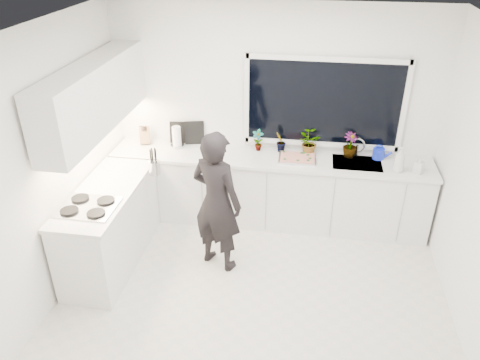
# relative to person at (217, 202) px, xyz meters

# --- Properties ---
(floor) EXTENTS (4.00, 3.50, 0.02)m
(floor) POSITION_rel_person_xyz_m (0.47, -0.47, -0.83)
(floor) COLOR beige
(floor) RESTS_ON ground
(wall_back) EXTENTS (4.00, 0.02, 2.70)m
(wall_back) POSITION_rel_person_xyz_m (0.47, 1.29, 0.53)
(wall_back) COLOR white
(wall_back) RESTS_ON ground
(wall_left) EXTENTS (0.02, 3.50, 2.70)m
(wall_left) POSITION_rel_person_xyz_m (-1.54, -0.47, 0.53)
(wall_left) COLOR white
(wall_left) RESTS_ON ground
(ceiling) EXTENTS (4.00, 3.50, 0.02)m
(ceiling) POSITION_rel_person_xyz_m (0.47, -0.47, 1.89)
(ceiling) COLOR white
(ceiling) RESTS_ON wall_back
(window) EXTENTS (1.80, 0.02, 1.00)m
(window) POSITION_rel_person_xyz_m (1.07, 1.25, 0.73)
(window) COLOR black
(window) RESTS_ON wall_back
(base_cabinets_back) EXTENTS (3.92, 0.58, 0.88)m
(base_cabinets_back) POSITION_rel_person_xyz_m (0.47, 0.98, -0.38)
(base_cabinets_back) COLOR white
(base_cabinets_back) RESTS_ON floor
(base_cabinets_left) EXTENTS (0.58, 1.60, 0.88)m
(base_cabinets_left) POSITION_rel_person_xyz_m (-1.20, -0.12, -0.38)
(base_cabinets_left) COLOR white
(base_cabinets_left) RESTS_ON floor
(countertop_back) EXTENTS (3.94, 0.62, 0.04)m
(countertop_back) POSITION_rel_person_xyz_m (0.47, 0.97, 0.08)
(countertop_back) COLOR silver
(countertop_back) RESTS_ON base_cabinets_back
(countertop_left) EXTENTS (0.62, 1.60, 0.04)m
(countertop_left) POSITION_rel_person_xyz_m (-1.20, -0.12, 0.08)
(countertop_left) COLOR silver
(countertop_left) RESTS_ON base_cabinets_left
(upper_cabinets) EXTENTS (0.34, 2.10, 0.70)m
(upper_cabinets) POSITION_rel_person_xyz_m (-1.32, 0.23, 1.03)
(upper_cabinets) COLOR white
(upper_cabinets) RESTS_ON wall_left
(sink) EXTENTS (0.58, 0.42, 0.14)m
(sink) POSITION_rel_person_xyz_m (1.52, 0.98, 0.05)
(sink) COLOR silver
(sink) RESTS_ON countertop_back
(faucet) EXTENTS (0.03, 0.03, 0.22)m
(faucet) POSITION_rel_person_xyz_m (1.52, 1.18, 0.21)
(faucet) COLOR silver
(faucet) RESTS_ON countertop_back
(stovetop) EXTENTS (0.56, 0.48, 0.03)m
(stovetop) POSITION_rel_person_xyz_m (-1.22, -0.47, 0.12)
(stovetop) COLOR black
(stovetop) RESTS_ON countertop_left
(person) EXTENTS (0.70, 0.60, 1.63)m
(person) POSITION_rel_person_xyz_m (0.00, 0.00, 0.00)
(person) COLOR black
(person) RESTS_ON floor
(pizza_tray) EXTENTS (0.45, 0.34, 0.03)m
(pizza_tray) POSITION_rel_person_xyz_m (0.80, 0.95, 0.12)
(pizza_tray) COLOR silver
(pizza_tray) RESTS_ON countertop_back
(pizza) EXTENTS (0.41, 0.30, 0.01)m
(pizza) POSITION_rel_person_xyz_m (0.80, 0.95, 0.14)
(pizza) COLOR red
(pizza) RESTS_ON pizza_tray
(watering_can) EXTENTS (0.18, 0.18, 0.13)m
(watering_can) POSITION_rel_person_xyz_m (1.77, 1.14, 0.17)
(watering_can) COLOR #162AD2
(watering_can) RESTS_ON countertop_back
(paper_towel_roll) EXTENTS (0.13, 0.13, 0.26)m
(paper_towel_roll) POSITION_rel_person_xyz_m (-0.73, 1.08, 0.23)
(paper_towel_roll) COLOR white
(paper_towel_roll) RESTS_ON countertop_back
(knife_block) EXTENTS (0.15, 0.14, 0.22)m
(knife_block) POSITION_rel_person_xyz_m (-1.17, 1.12, 0.21)
(knife_block) COLOR #A2744B
(knife_block) RESTS_ON countertop_back
(utensil_crock) EXTENTS (0.17, 0.17, 0.16)m
(utensil_crock) POSITION_rel_person_xyz_m (-0.79, 0.33, 0.18)
(utensil_crock) COLOR #AAAAAE
(utensil_crock) RESTS_ON countertop_left
(picture_frame_large) EXTENTS (0.22, 0.04, 0.28)m
(picture_frame_large) POSITION_rel_person_xyz_m (-0.75, 1.22, 0.24)
(picture_frame_large) COLOR black
(picture_frame_large) RESTS_ON countertop_back
(picture_frame_small) EXTENTS (0.25, 0.08, 0.30)m
(picture_frame_small) POSITION_rel_person_xyz_m (-0.54, 1.22, 0.25)
(picture_frame_small) COLOR black
(picture_frame_small) RESTS_ON countertop_back
(herb_plants) EXTENTS (1.33, 0.34, 0.31)m
(herb_plants) POSITION_rel_person_xyz_m (0.94, 1.14, 0.25)
(herb_plants) COLOR #26662D
(herb_plants) RESTS_ON countertop_back
(soap_bottles) EXTENTS (0.38, 0.17, 0.31)m
(soap_bottles) POSITION_rel_person_xyz_m (2.03, 0.83, 0.24)
(soap_bottles) COLOR #D8BF66
(soap_bottles) RESTS_ON countertop_back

